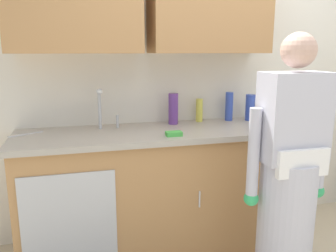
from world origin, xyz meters
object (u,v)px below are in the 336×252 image
(bottle_cleaner_spray, at_px, (229,106))
(sponge, at_px, (174,134))
(bottle_soap, at_px, (199,110))
(sink, at_px, (107,135))
(bottle_water_short, at_px, (250,108))
(person_at_sink, at_px, (288,190))
(knife_on_counter, at_px, (26,134))
(bottle_water_tall, at_px, (173,109))
(cup_by_sink, at_px, (262,122))

(bottle_cleaner_spray, distance_m, sponge, 0.73)
(bottle_soap, distance_m, sponge, 0.55)
(bottle_cleaner_spray, height_order, bottle_soap, bottle_cleaner_spray)
(sink, height_order, bottle_water_short, sink)
(person_at_sink, relative_size, knife_on_counter, 6.75)
(sink, height_order, bottle_water_tall, sink)
(knife_on_counter, bearing_deg, bottle_water_tall, -23.51)
(bottle_cleaner_spray, bearing_deg, knife_on_counter, -176.10)
(sink, relative_size, person_at_sink, 0.31)
(cup_by_sink, xyz_separation_m, knife_on_counter, (-1.70, 0.26, -0.05))
(sink, xyz_separation_m, person_at_sink, (1.01, -0.73, -0.23))
(knife_on_counter, xyz_separation_m, sponge, (1.00, -0.30, 0.01))
(cup_by_sink, relative_size, knife_on_counter, 0.42)
(cup_by_sink, distance_m, knife_on_counter, 1.72)
(bottle_water_tall, relative_size, bottle_soap, 1.30)
(sink, relative_size, cup_by_sink, 4.92)
(bottle_soap, bearing_deg, knife_on_counter, -174.39)
(bottle_water_tall, xyz_separation_m, cup_by_sink, (0.60, -0.34, -0.07))
(bottle_water_tall, relative_size, bottle_water_short, 1.13)
(bottle_water_short, height_order, knife_on_counter, bottle_water_short)
(bottle_water_tall, bearing_deg, bottle_soap, 10.58)
(sponge, bearing_deg, bottle_soap, 51.68)
(bottle_cleaner_spray, height_order, sponge, bottle_cleaner_spray)
(sink, height_order, bottle_cleaner_spray, sink)
(cup_by_sink, bearing_deg, knife_on_counter, 171.42)
(cup_by_sink, bearing_deg, bottle_water_tall, 150.12)
(bottle_cleaner_spray, relative_size, sponge, 2.18)
(bottle_cleaner_spray, height_order, cup_by_sink, bottle_cleaner_spray)
(bottle_cleaner_spray, relative_size, knife_on_counter, 1.00)
(bottle_cleaner_spray, height_order, bottle_water_short, bottle_cleaner_spray)
(sponge, bearing_deg, person_at_sink, -42.29)
(bottle_cleaner_spray, bearing_deg, person_at_sink, -91.38)
(bottle_water_tall, distance_m, sponge, 0.41)
(bottle_cleaner_spray, bearing_deg, bottle_water_tall, -177.51)
(bottle_water_short, bearing_deg, sponge, -154.54)
(bottle_cleaner_spray, xyz_separation_m, bottle_water_tall, (-0.49, -0.02, 0.00))
(sink, height_order, cup_by_sink, sink)
(knife_on_counter, relative_size, sponge, 2.18)
(person_at_sink, relative_size, bottle_cleaner_spray, 6.76)
(person_at_sink, relative_size, bottle_soap, 8.53)
(bottle_soap, xyz_separation_m, bottle_water_short, (0.43, -0.06, 0.01))
(knife_on_counter, bearing_deg, sponge, -44.63)
(bottle_water_short, xyz_separation_m, knife_on_counter, (-1.77, -0.07, -0.11))
(sink, relative_size, bottle_soap, 2.63)
(sink, bearing_deg, cup_by_sink, -8.42)
(sponge, bearing_deg, bottle_water_short, 25.46)
(person_at_sink, height_order, sponge, person_at_sink)
(bottle_soap, height_order, sponge, bottle_soap)
(knife_on_counter, bearing_deg, bottle_water_short, -25.79)
(bottle_soap, bearing_deg, sink, -164.27)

